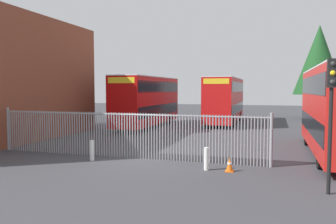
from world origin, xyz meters
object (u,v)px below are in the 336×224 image
at_px(bollard_center_front, 206,159).
at_px(traffic_cone_by_gate, 230,165).
at_px(double_decker_bus_behind_fence_left, 147,100).
at_px(double_decker_bus_behind_fence_right, 225,99).
at_px(bollard_near_left, 92,150).
at_px(traffic_light_kerbside, 331,101).

distance_m(bollard_center_front, traffic_cone_by_gate, 0.97).
bearing_deg(double_decker_bus_behind_fence_left, traffic_cone_by_gate, -57.83).
distance_m(double_decker_bus_behind_fence_right, traffic_cone_by_gate, 19.76).
height_order(double_decker_bus_behind_fence_left, double_decker_bus_behind_fence_right, same).
bearing_deg(bollard_near_left, bollard_center_front, -2.71).
height_order(double_decker_bus_behind_fence_right, bollard_near_left, double_decker_bus_behind_fence_right).
bearing_deg(double_decker_bus_behind_fence_right, traffic_cone_by_gate, -81.55).
xyz_separation_m(bollard_near_left, traffic_light_kerbside, (9.83, -2.29, 2.51)).
relative_size(traffic_cone_by_gate, traffic_light_kerbside, 0.14).
distance_m(double_decker_bus_behind_fence_right, bollard_center_front, 19.64).
relative_size(double_decker_bus_behind_fence_right, traffic_light_kerbside, 2.51).
height_order(double_decker_bus_behind_fence_left, bollard_center_front, double_decker_bus_behind_fence_left).
bearing_deg(traffic_cone_by_gate, traffic_light_kerbside, -31.13).
xyz_separation_m(double_decker_bus_behind_fence_right, traffic_light_kerbside, (6.27, -21.47, 0.56)).
height_order(double_decker_bus_behind_fence_right, traffic_cone_by_gate, double_decker_bus_behind_fence_right).
distance_m(traffic_cone_by_gate, traffic_light_kerbside, 4.79).
bearing_deg(double_decker_bus_behind_fence_right, bollard_center_front, -84.31).
relative_size(double_decker_bus_behind_fence_left, bollard_near_left, 11.38).
xyz_separation_m(bollard_center_front, traffic_cone_by_gate, (0.95, 0.02, -0.19)).
xyz_separation_m(double_decker_bus_behind_fence_right, bollard_near_left, (-3.55, -19.19, -1.95)).
xyz_separation_m(bollard_center_front, traffic_light_kerbside, (4.34, -2.03, 2.51)).
distance_m(double_decker_bus_behind_fence_left, traffic_light_kerbside, 20.56).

